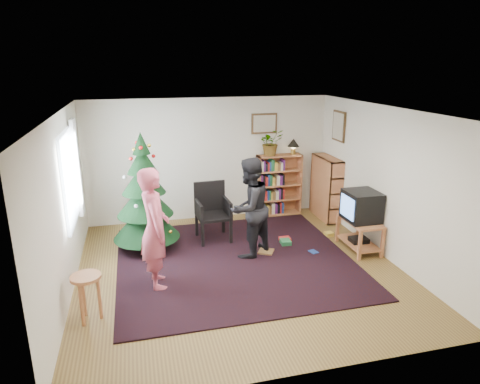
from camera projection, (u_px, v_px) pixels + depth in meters
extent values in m
plane|color=brown|center=(239.00, 269.00, 6.84)|extent=(5.00, 5.00, 0.00)
plane|color=white|center=(239.00, 111.00, 6.11)|extent=(5.00, 5.00, 0.00)
cube|color=silver|center=(210.00, 159.00, 8.79)|extent=(5.00, 0.02, 2.50)
cube|color=silver|center=(302.00, 268.00, 4.15)|extent=(5.00, 0.02, 2.50)
cube|color=silver|center=(64.00, 207.00, 5.89)|extent=(0.02, 5.00, 2.50)
cube|color=silver|center=(386.00, 183.00, 7.06)|extent=(0.02, 5.00, 2.50)
cube|color=black|center=(235.00, 260.00, 7.11)|extent=(3.80, 3.60, 0.02)
cube|color=silver|center=(69.00, 179.00, 6.38)|extent=(0.04, 1.20, 1.40)
cube|color=white|center=(77.00, 168.00, 7.04)|extent=(0.06, 0.35, 1.60)
cube|color=#4C3319|center=(264.00, 124.00, 8.83)|extent=(0.55, 0.03, 0.42)
cube|color=beige|center=(264.00, 124.00, 8.83)|extent=(0.47, 0.01, 0.34)
cube|color=#4C3319|center=(339.00, 126.00, 8.47)|extent=(0.03, 0.50, 0.60)
cube|color=beige|center=(339.00, 126.00, 8.47)|extent=(0.01, 0.42, 0.52)
cylinder|color=#3F2816|center=(148.00, 243.00, 7.55)|extent=(0.11, 0.11, 0.22)
cone|color=black|center=(146.00, 220.00, 7.42)|extent=(1.15, 1.15, 0.65)
cone|color=black|center=(145.00, 198.00, 7.31)|extent=(0.96, 0.96, 0.57)
cone|color=black|center=(143.00, 178.00, 7.20)|extent=(0.74, 0.74, 0.51)
cone|color=black|center=(142.00, 160.00, 7.11)|extent=(0.52, 0.52, 0.44)
cone|color=black|center=(141.00, 143.00, 7.03)|extent=(0.30, 0.30, 0.37)
cube|color=#B2683F|center=(279.00, 185.00, 9.16)|extent=(0.95, 0.30, 1.30)
cube|color=#B2683F|center=(280.00, 156.00, 8.97)|extent=(0.95, 0.30, 0.03)
cube|color=#B2683F|center=(326.00, 188.00, 8.93)|extent=(0.30, 0.95, 1.30)
cube|color=#B2683F|center=(328.00, 158.00, 8.75)|extent=(0.30, 0.95, 0.03)
cube|color=#B2683F|center=(360.00, 221.00, 7.41)|extent=(0.48, 0.87, 0.04)
cube|color=#B2683F|center=(360.00, 246.00, 7.06)|extent=(0.05, 0.05, 0.51)
cube|color=#B2683F|center=(383.00, 244.00, 7.16)|extent=(0.05, 0.05, 0.51)
cube|color=#B2683F|center=(337.00, 228.00, 7.81)|extent=(0.05, 0.05, 0.51)
cube|color=#B2683F|center=(358.00, 226.00, 7.91)|extent=(0.05, 0.05, 0.51)
cube|color=#B2683F|center=(358.00, 243.00, 7.53)|extent=(0.44, 0.83, 0.03)
cube|color=black|center=(359.00, 240.00, 7.51)|extent=(0.30, 0.25, 0.08)
cube|color=black|center=(362.00, 206.00, 7.33)|extent=(0.53, 0.59, 0.51)
cube|color=#558AE6|center=(347.00, 207.00, 7.26)|extent=(0.01, 0.46, 0.37)
cube|color=black|center=(213.00, 216.00, 7.81)|extent=(0.61, 0.61, 0.05)
cube|color=black|center=(210.00, 196.00, 7.97)|extent=(0.58, 0.08, 0.58)
cube|color=black|center=(202.00, 235.00, 7.57)|extent=(0.05, 0.05, 0.48)
cube|color=black|center=(230.00, 232.00, 7.70)|extent=(0.05, 0.05, 0.48)
cube|color=black|center=(197.00, 224.00, 8.06)|extent=(0.05, 0.05, 0.48)
cube|color=black|center=(224.00, 222.00, 8.18)|extent=(0.05, 0.05, 0.48)
cylinder|color=#B2683F|center=(86.00, 277.00, 5.31)|extent=(0.38, 0.38, 0.04)
cylinder|color=#B2683F|center=(99.00, 298.00, 5.44)|extent=(0.05, 0.05, 0.59)
cylinder|color=#B2683F|center=(83.00, 295.00, 5.50)|extent=(0.05, 0.05, 0.59)
cylinder|color=#B2683F|center=(82.00, 305.00, 5.28)|extent=(0.05, 0.05, 0.59)
imported|color=#BE4C5F|center=(155.00, 228.00, 6.10)|extent=(0.48, 0.69, 1.79)
imported|color=black|center=(249.00, 208.00, 7.09)|extent=(1.05, 1.00, 1.70)
imported|color=gray|center=(271.00, 142.00, 8.84)|extent=(0.54, 0.49, 0.55)
cylinder|color=#A57F33|center=(293.00, 152.00, 9.02)|extent=(0.10, 0.10, 0.10)
sphere|color=#FFD88C|center=(293.00, 146.00, 8.99)|extent=(0.10, 0.10, 0.10)
cone|color=black|center=(293.00, 143.00, 8.97)|extent=(0.25, 0.25, 0.17)
cube|color=#A51E19|center=(285.00, 240.00, 7.82)|extent=(0.20, 0.20, 0.08)
cube|color=navy|center=(313.00, 251.00, 7.39)|extent=(0.20, 0.20, 0.08)
cube|color=#1E592D|center=(285.00, 243.00, 7.72)|extent=(0.20, 0.20, 0.08)
cube|color=gold|center=(329.00, 234.00, 8.11)|extent=(0.20, 0.20, 0.08)
cube|color=brown|center=(266.00, 251.00, 7.39)|extent=(0.20, 0.20, 0.08)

